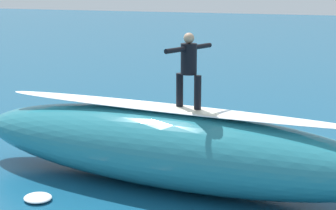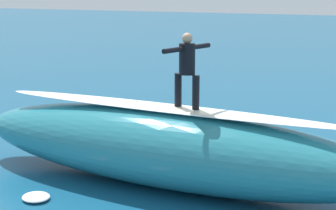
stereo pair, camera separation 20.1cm
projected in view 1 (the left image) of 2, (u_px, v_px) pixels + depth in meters
ground_plane at (201, 157)px, 13.96m from camera, size 120.00×120.00×0.00m
wave_crest at (167, 147)px, 11.92m from camera, size 9.51×3.05×1.60m
wave_foam_lip at (167, 108)px, 11.74m from camera, size 7.98×1.52×0.08m
surfboard_riding at (188, 110)px, 11.53m from camera, size 1.96×1.12×0.09m
surfer_riding at (189, 65)px, 11.33m from camera, size 0.57×1.37×1.50m
surfboard_paddling at (154, 129)px, 16.34m from camera, size 2.32×1.12×0.10m
surfer_paddling at (150, 122)px, 16.37m from camera, size 1.70×0.67×0.31m
foam_patch_mid at (38, 198)px, 11.18m from camera, size 0.80×0.80×0.11m
foam_patch_far at (252, 162)px, 13.34m from camera, size 0.67×0.67×0.13m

